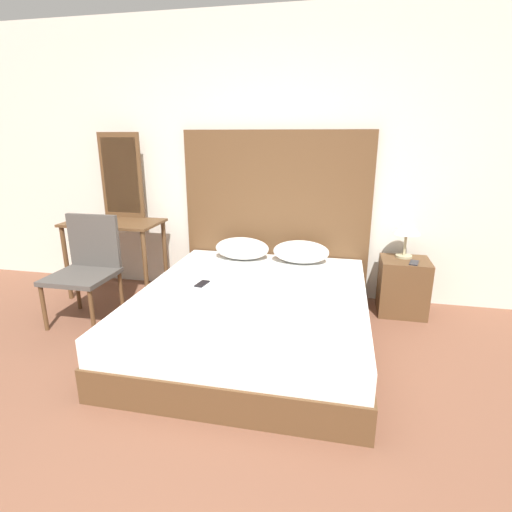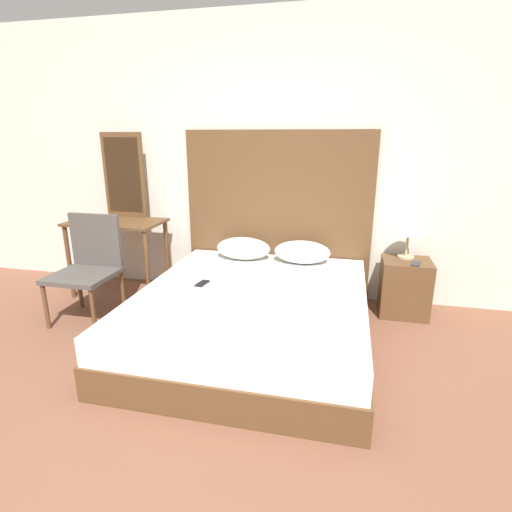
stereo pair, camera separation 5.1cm
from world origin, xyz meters
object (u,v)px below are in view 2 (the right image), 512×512
phone_on_bed (202,283)px  chair (89,262)px  table_lamp (409,229)px  bed (253,316)px  vanity_desk (117,234)px  nightstand (404,287)px  phone_on_nightstand (416,264)px

phone_on_bed → chair: (-1.10, 0.09, 0.08)m
phone_on_bed → table_lamp: (1.66, 0.84, 0.36)m
bed → vanity_desk: 1.77m
bed → vanity_desk: bearing=156.7°
nightstand → phone_on_nightstand: size_ratio=3.17×
vanity_desk → phone_on_bed: bearing=-29.2°
nightstand → chair: (-2.76, -0.67, 0.25)m
nightstand → chair: 2.86m
phone_on_nightstand → nightstand: bearing=120.0°
bed → phone_on_bed: 0.49m
nightstand → table_lamp: table_lamp is taller
vanity_desk → chair: 0.56m
nightstand → chair: size_ratio=0.56×
table_lamp → phone_on_nightstand: size_ratio=2.21×
bed → table_lamp: table_lamp is taller
phone_on_nightstand → chair: bearing=-168.4°
bed → phone_on_nightstand: (1.29, 0.71, 0.31)m
bed → chair: chair is taller
bed → table_lamp: size_ratio=5.63×
phone_on_bed → chair: 1.10m
bed → phone_on_nightstand: size_ratio=12.46×
table_lamp → phone_on_nightstand: 0.33m
phone_on_nightstand → chair: (-2.82, -0.58, -0.01)m
phone_on_nightstand → phone_on_bed: bearing=-158.9°
bed → table_lamp: (1.22, 0.88, 0.58)m
phone_on_bed → nightstand: nightstand is taller
chair → phone_on_bed: bearing=-4.5°
phone_on_bed → phone_on_nightstand: phone_on_nightstand is taller
nightstand → phone_on_bed: bearing=-155.5°
bed → phone_on_bed: (-0.44, 0.04, 0.22)m
phone_on_nightstand → vanity_desk: vanity_desk is taller
bed → phone_on_bed: phone_on_bed is taller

